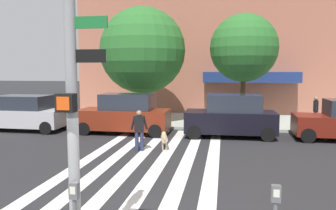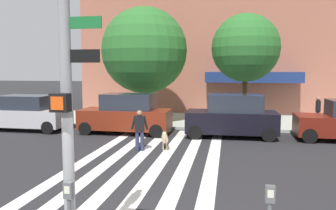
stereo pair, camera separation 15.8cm
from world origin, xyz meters
name	(u,v)px [view 1 (the left image)]	position (x,y,z in m)	size (l,w,h in m)	color
ground_plane	(171,160)	(0.00, 6.20, 0.00)	(160.00, 160.00, 0.00)	#232326
sidewalk_far	(194,120)	(0.00, 15.40, 0.07)	(80.00, 6.00, 0.15)	#A4B0A4
crosswalk_stripes	(151,159)	(-0.75, 6.20, 0.00)	(4.95, 11.80, 0.01)	silver
traffic_light_pole	(69,51)	(-0.47, -0.71, 3.52)	(0.74, 0.46, 5.80)	gray
parked_car_near_curb	(22,113)	(-8.84, 10.85, 0.91)	(4.89, 2.06, 1.88)	#B6B3B8
parked_car_behind_first	(125,114)	(-3.11, 10.85, 0.98)	(4.61, 1.96, 2.04)	maroon
parked_car_third_in_line	(231,116)	(2.20, 10.85, 1.00)	(4.33, 2.02, 2.06)	black
street_tree_nearest	(143,51)	(-2.93, 13.99, 4.37)	(5.06, 5.06, 6.76)	#4C3823
street_tree_middle	(244,48)	(2.87, 13.35, 4.41)	(3.69, 3.69, 6.12)	#4C3823
pedestrian_dog_walker	(139,128)	(-1.47, 7.33, 0.93)	(0.71, 0.32, 1.64)	#282D4C
dog_on_leash	(164,138)	(-0.54, 7.84, 0.44)	(0.42, 1.13, 0.65)	tan
pedestrian_bystander	(316,110)	(6.81, 13.82, 1.08)	(0.30, 0.71, 1.64)	#282D4C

